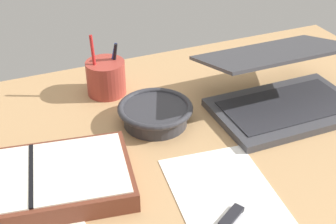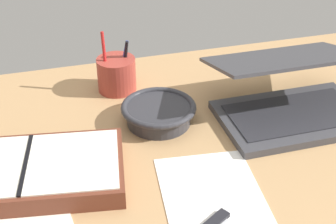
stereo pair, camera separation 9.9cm
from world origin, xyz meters
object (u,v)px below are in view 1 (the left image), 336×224
Objects in this scene: laptop at (282,89)px; pen_cup at (106,77)px; planner at (33,183)px; bowl at (155,113)px.

pen_cup is at bearing 148.47° from laptop.
pen_cup is 0.41× the size of planner.
planner is (-29.73, -12.79, -0.59)cm from bowl.
laptop is 60.85cm from planner.
planner is (-60.29, -7.80, -2.81)cm from laptop.
laptop is 43.39cm from pen_cup.
laptop reaches higher than planner.
laptop is 2.14× the size of pen_cup.
pen_cup is 38.65cm from planner.
pen_cup reaches higher than planner.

